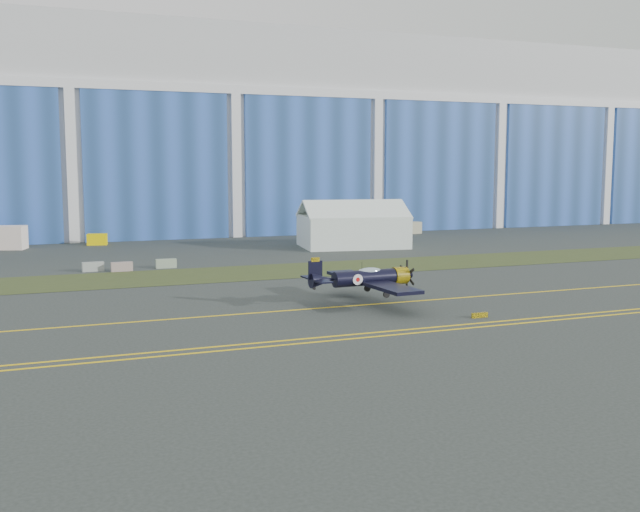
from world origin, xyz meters
name	(u,v)px	position (x,y,z in m)	size (l,w,h in m)	color
ground	(118,309)	(0.00, 0.00, 0.00)	(260.00, 260.00, 0.00)	#333936
grass_median	(100,281)	(0.00, 14.00, 0.02)	(260.00, 10.00, 0.02)	#475128
hangar	(62,135)	(0.00, 71.79, 14.96)	(220.00, 45.70, 30.00)	silver
taxiway_centreline	(127,322)	(0.00, -5.00, 0.01)	(200.00, 0.20, 0.02)	yellow
edge_line_near	(150,357)	(0.00, -14.50, 0.01)	(80.00, 0.20, 0.02)	yellow
edge_line_far	(147,353)	(0.00, -13.50, 0.01)	(80.00, 0.20, 0.02)	yellow
guard_board_right	(480,315)	(22.00, -12.00, 0.17)	(1.20, 0.15, 0.35)	yellow
warbird	(365,278)	(17.08, -4.51, 1.91)	(9.79, 11.65, 3.35)	black
tent	(353,223)	(32.04, 31.42, 2.96)	(14.03, 11.19, 5.92)	white
tug	(97,239)	(2.54, 45.48, 0.71)	(2.44, 1.52, 1.42)	#F5DA00
gse_box	(411,228)	(47.71, 45.17, 0.87)	(2.91, 1.55, 1.75)	#A8A685
barrier_a	(93,267)	(-0.04, 20.40, 0.45)	(2.00, 0.60, 0.90)	gray
barrier_b	(122,267)	(2.53, 19.33, 0.45)	(2.00, 0.60, 0.90)	gray
barrier_c	(166,264)	(6.90, 20.20, 0.45)	(2.00, 0.60, 0.90)	gray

